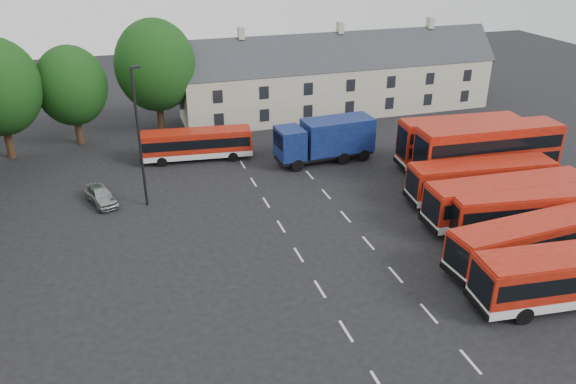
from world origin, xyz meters
name	(u,v)px	position (x,y,z in m)	size (l,w,h in m)	color
ground	(309,271)	(0.00, 0.00, 0.00)	(140.00, 140.00, 0.00)	black
lane_markings	(334,249)	(2.50, 2.00, 0.01)	(5.15, 33.80, 0.01)	beige
terrace_houses	(338,79)	(14.00, 30.00, 3.86)	(35.70, 7.13, 10.06)	beige
bus_row_b	(529,240)	(13.29, -3.44, 1.86)	(11.08, 3.29, 3.09)	silver
bus_row_c	(533,208)	(16.17, -0.19, 2.03)	(12.23, 4.37, 3.38)	silver
bus_row_d	(508,198)	(15.53, 1.66, 2.04)	(12.13, 3.41, 3.39)	silver
bus_row_e	(481,178)	(15.95, 5.36, 1.93)	(11.58, 3.85, 3.21)	silver
bus_dd_south	(488,151)	(18.43, 8.30, 2.82)	(12.21, 3.53, 4.95)	silver
bus_dd_north	(459,139)	(18.21, 12.06, 2.51)	(10.95, 3.51, 4.41)	silver
bus_north	(196,142)	(-3.68, 20.37, 1.68)	(10.11, 3.35, 2.80)	silver
box_truck	(326,139)	(7.41, 16.53, 2.18)	(9.03, 3.31, 3.89)	black
silver_car	(101,195)	(-12.21, 13.72, 0.69)	(1.64, 4.08, 1.39)	#9B9EA2
lamppost	(139,135)	(-8.85, 12.36, 5.73)	(0.74, 0.46, 10.73)	black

